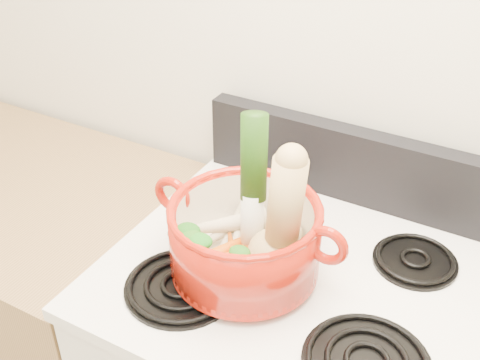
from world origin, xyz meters
The scene contains 20 objects.
wall_back centered at (0.00, 1.75, 1.30)m, with size 3.50×0.02×2.60m, color white.
cooktop centered at (0.00, 1.40, 0.93)m, with size 0.78×0.67×0.03m, color white.
control_backsplash centered at (0.00, 1.70, 1.04)m, with size 0.76×0.05×0.18m, color black.
burner_front_left centered at (-0.19, 1.24, 0.96)m, with size 0.22×0.22×0.02m, color black.
burner_back_left centered at (-0.19, 1.54, 0.96)m, with size 0.17×0.17×0.02m, color black.
burner_back_right centered at (0.19, 1.54, 0.96)m, with size 0.17×0.17×0.02m, color black.
dutch_oven centered at (-0.10, 1.34, 1.04)m, with size 0.29×0.29×0.15m, color #A21709.
pot_handle_left centered at (-0.27, 1.34, 1.09)m, with size 0.08×0.08×0.02m, color #A21709.
pot_handle_right centered at (0.06, 1.34, 1.09)m, with size 0.08×0.08×0.02m, color #A21709.
squash centered at (-0.03, 1.32, 1.13)m, with size 0.11×0.11×0.26m, color tan, non-canonical shape.
leek centered at (-0.09, 1.35, 1.16)m, with size 0.05×0.05×0.32m, color beige.
ginger centered at (-0.07, 1.42, 1.02)m, with size 0.09×0.07×0.05m, color #D7C184.
parsnip_0 centered at (-0.15, 1.36, 1.02)m, with size 0.04×0.04×0.22m, color beige.
parsnip_1 centered at (-0.16, 1.36, 1.03)m, with size 0.04×0.04×0.18m, color beige.
parsnip_2 centered at (-0.13, 1.37, 1.03)m, with size 0.04×0.04×0.17m, color beige.
parsnip_3 centered at (-0.17, 1.35, 1.04)m, with size 0.04×0.04×0.20m, color beige.
carrot_0 centered at (-0.11, 1.30, 1.02)m, with size 0.04×0.04×0.18m, color #D1570A.
carrot_1 centered at (-0.13, 1.31, 1.02)m, with size 0.04×0.04×0.17m, color #D8550A.
carrot_2 centered at (-0.09, 1.28, 1.03)m, with size 0.03×0.03×0.16m, color orange.
carrot_3 centered at (-0.11, 1.27, 1.03)m, with size 0.03×0.03×0.13m, color #BD5109.
Camera 1 is at (0.33, 0.54, 1.78)m, focal length 45.00 mm.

